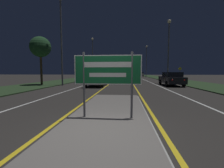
{
  "coord_description": "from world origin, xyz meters",
  "views": [
    {
      "loc": [
        0.56,
        -3.93,
        1.54
      ],
      "look_at": [
        0.0,
        2.18,
        1.04
      ],
      "focal_mm": 24.0,
      "sensor_mm": 36.0,
      "label": 1
    }
  ],
  "objects_px": {
    "streetlight_right_far": "(146,57)",
    "car_receding_3": "(141,74)",
    "streetlight_right_near": "(169,44)",
    "streetlight_left_far": "(93,54)",
    "car_receding_1": "(134,76)",
    "car_approaching_0": "(97,79)",
    "car_approaching_2": "(101,75)",
    "warning_sign": "(180,72)",
    "car_approaching_1": "(110,76)",
    "car_receding_2": "(132,75)",
    "streetlight_left_near": "(61,23)",
    "highway_sign": "(108,72)",
    "car_receding_0": "(171,79)"
  },
  "relations": [
    {
      "from": "streetlight_right_far",
      "to": "car_receding_0",
      "type": "distance_m",
      "value": 26.86
    },
    {
      "from": "car_receding_2",
      "to": "car_receding_1",
      "type": "bearing_deg",
      "value": -90.72
    },
    {
      "from": "highway_sign",
      "to": "car_approaching_0",
      "type": "height_order",
      "value": "highway_sign"
    },
    {
      "from": "streetlight_right_near",
      "to": "car_receding_0",
      "type": "xyz_separation_m",
      "value": [
        -0.69,
        -4.04,
        -4.55
      ]
    },
    {
      "from": "car_receding_0",
      "to": "car_approaching_0",
      "type": "relative_size",
      "value": 1.05
    },
    {
      "from": "streetlight_right_near",
      "to": "warning_sign",
      "type": "bearing_deg",
      "value": 55.74
    },
    {
      "from": "car_receding_3",
      "to": "streetlight_left_near",
      "type": "bearing_deg",
      "value": -108.45
    },
    {
      "from": "streetlight_right_far",
      "to": "car_receding_3",
      "type": "distance_m",
      "value": 11.16
    },
    {
      "from": "car_approaching_2",
      "to": "warning_sign",
      "type": "distance_m",
      "value": 20.94
    },
    {
      "from": "car_receding_1",
      "to": "car_approaching_0",
      "type": "height_order",
      "value": "car_receding_1"
    },
    {
      "from": "streetlight_right_far",
      "to": "car_receding_1",
      "type": "distance_m",
      "value": 14.14
    },
    {
      "from": "streetlight_right_far",
      "to": "car_receding_3",
      "type": "relative_size",
      "value": 2.09
    },
    {
      "from": "car_receding_2",
      "to": "car_approaching_2",
      "type": "bearing_deg",
      "value": -153.96
    },
    {
      "from": "streetlight_left_far",
      "to": "car_approaching_2",
      "type": "bearing_deg",
      "value": 84.9
    },
    {
      "from": "streetlight_right_near",
      "to": "streetlight_right_far",
      "type": "distance_m",
      "value": 22.36
    },
    {
      "from": "streetlight_left_far",
      "to": "car_approaching_1",
      "type": "xyz_separation_m",
      "value": [
        4.04,
        -1.18,
        -4.73
      ]
    },
    {
      "from": "car_receding_2",
      "to": "warning_sign",
      "type": "xyz_separation_m",
      "value": [
        7.22,
        -18.0,
        0.74
      ]
    },
    {
      "from": "car_receding_0",
      "to": "car_approaching_0",
      "type": "distance_m",
      "value": 8.39
    },
    {
      "from": "streetlight_left_far",
      "to": "streetlight_right_near",
      "type": "bearing_deg",
      "value": -40.31
    },
    {
      "from": "streetlight_right_near",
      "to": "warning_sign",
      "type": "xyz_separation_m",
      "value": [
        3.31,
        4.86,
        -3.87
      ]
    },
    {
      "from": "streetlight_left_near",
      "to": "streetlight_right_near",
      "type": "height_order",
      "value": "streetlight_left_near"
    },
    {
      "from": "warning_sign",
      "to": "car_receding_1",
      "type": "bearing_deg",
      "value": 146.44
    },
    {
      "from": "car_receding_2",
      "to": "car_approaching_0",
      "type": "distance_m",
      "value": 28.78
    },
    {
      "from": "streetlight_right_near",
      "to": "car_receding_1",
      "type": "relative_size",
      "value": 1.84
    },
    {
      "from": "car_receding_0",
      "to": "car_receding_2",
      "type": "relative_size",
      "value": 1.01
    },
    {
      "from": "streetlight_left_near",
      "to": "car_approaching_1",
      "type": "distance_m",
      "value": 16.62
    },
    {
      "from": "car_approaching_0",
      "to": "streetlight_right_near",
      "type": "bearing_deg",
      "value": 31.41
    },
    {
      "from": "highway_sign",
      "to": "warning_sign",
      "type": "relative_size",
      "value": 0.91
    },
    {
      "from": "car_receding_2",
      "to": "car_approaching_2",
      "type": "xyz_separation_m",
      "value": [
        -8.46,
        -4.13,
        0.0
      ]
    },
    {
      "from": "car_receding_0",
      "to": "car_receding_3",
      "type": "height_order",
      "value": "car_receding_0"
    },
    {
      "from": "streetlight_right_far",
      "to": "car_receding_2",
      "type": "height_order",
      "value": "streetlight_right_far"
    },
    {
      "from": "car_approaching_0",
      "to": "car_approaching_2",
      "type": "height_order",
      "value": "car_approaching_0"
    },
    {
      "from": "streetlight_left_far",
      "to": "car_receding_1",
      "type": "bearing_deg",
      "value": -8.33
    },
    {
      "from": "streetlight_right_near",
      "to": "car_receding_0",
      "type": "height_order",
      "value": "streetlight_right_near"
    },
    {
      "from": "car_receding_0",
      "to": "car_approaching_1",
      "type": "bearing_deg",
      "value": 120.85
    },
    {
      "from": "streetlight_right_far",
      "to": "car_approaching_1",
      "type": "xyz_separation_m",
      "value": [
        -9.04,
        -12.46,
        -4.97
      ]
    },
    {
      "from": "car_receding_3",
      "to": "warning_sign",
      "type": "height_order",
      "value": "warning_sign"
    },
    {
      "from": "car_approaching_2",
      "to": "warning_sign",
      "type": "bearing_deg",
      "value": -41.49
    },
    {
      "from": "car_receding_1",
      "to": "car_receding_0",
      "type": "bearing_deg",
      "value": -76.22
    },
    {
      "from": "streetlight_left_far",
      "to": "car_receding_3",
      "type": "relative_size",
      "value": 2.08
    },
    {
      "from": "car_approaching_2",
      "to": "streetlight_left_near",
      "type": "bearing_deg",
      "value": -91.5
    },
    {
      "from": "car_receding_1",
      "to": "car_receding_2",
      "type": "distance_m",
      "value": 13.1
    },
    {
      "from": "streetlight_right_near",
      "to": "streetlight_left_far",
      "type": "bearing_deg",
      "value": 139.69
    },
    {
      "from": "streetlight_left_far",
      "to": "car_approaching_1",
      "type": "height_order",
      "value": "streetlight_left_far"
    },
    {
      "from": "car_receding_2",
      "to": "highway_sign",
      "type": "bearing_deg",
      "value": -93.56
    },
    {
      "from": "streetlight_left_near",
      "to": "streetlight_right_far",
      "type": "relative_size",
      "value": 1.11
    },
    {
      "from": "streetlight_left_far",
      "to": "car_receding_0",
      "type": "relative_size",
      "value": 1.88
    },
    {
      "from": "car_approaching_2",
      "to": "car_receding_3",
      "type": "bearing_deg",
      "value": 49.01
    },
    {
      "from": "car_receding_1",
      "to": "car_receding_3",
      "type": "bearing_deg",
      "value": 81.07
    },
    {
      "from": "car_receding_0",
      "to": "streetlight_left_far",
      "type": "bearing_deg",
      "value": 129.28
    }
  ]
}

